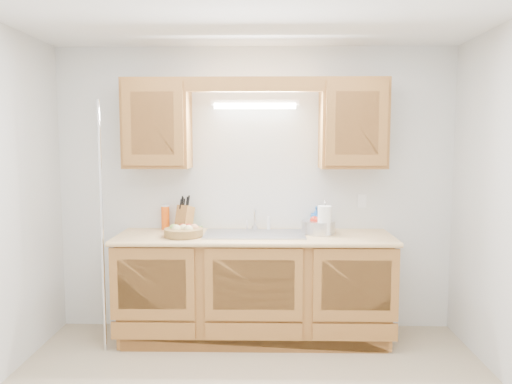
{
  "coord_description": "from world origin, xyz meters",
  "views": [
    {
      "loc": [
        0.09,
        -2.92,
        1.68
      ],
      "look_at": [
        0.02,
        0.85,
        1.29
      ],
      "focal_mm": 35.0,
      "sensor_mm": 36.0,
      "label": 1
    }
  ],
  "objects_px": {
    "fruit_basket": "(184,231)",
    "apple_bowl": "(318,226)",
    "paper_towel": "(325,221)",
    "knife_block": "(185,218)"
  },
  "relations": [
    {
      "from": "paper_towel",
      "to": "knife_block",
      "type": "bearing_deg",
      "value": 171.02
    },
    {
      "from": "fruit_basket",
      "to": "apple_bowl",
      "type": "xyz_separation_m",
      "value": [
        1.12,
        0.16,
        0.02
      ]
    },
    {
      "from": "fruit_basket",
      "to": "apple_bowl",
      "type": "relative_size",
      "value": 0.96
    },
    {
      "from": "fruit_basket",
      "to": "knife_block",
      "type": "distance_m",
      "value": 0.29
    },
    {
      "from": "fruit_basket",
      "to": "paper_towel",
      "type": "bearing_deg",
      "value": 4.17
    },
    {
      "from": "paper_towel",
      "to": "apple_bowl",
      "type": "relative_size",
      "value": 0.79
    },
    {
      "from": "paper_towel",
      "to": "fruit_basket",
      "type": "bearing_deg",
      "value": -175.83
    },
    {
      "from": "fruit_basket",
      "to": "apple_bowl",
      "type": "height_order",
      "value": "apple_bowl"
    },
    {
      "from": "fruit_basket",
      "to": "knife_block",
      "type": "relative_size",
      "value": 1.12
    },
    {
      "from": "knife_block",
      "to": "paper_towel",
      "type": "relative_size",
      "value": 1.09
    }
  ]
}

